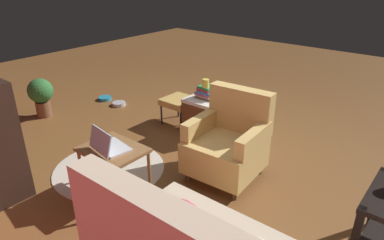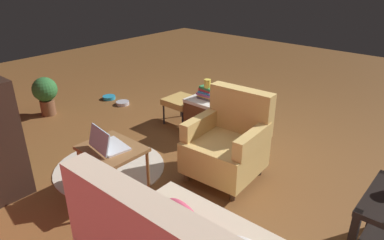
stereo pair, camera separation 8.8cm
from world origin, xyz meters
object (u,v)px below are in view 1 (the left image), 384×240
Objects in this scene: laptop at (108,145)px; book_stack_hamper at (207,92)px; armchair at (228,143)px; potted_plant at (41,94)px; ottoman at (179,102)px; pet_bowl_teal at (105,98)px; yellow_mug at (206,83)px; pet_bowl_steel at (119,104)px; tv_remote at (204,94)px; wicker_hamper at (206,116)px; laptop_desk at (113,154)px.

book_stack_hamper is at bearing -86.13° from laptop.
potted_plant is (2.84, 0.40, -0.03)m from armchair.
pet_bowl_teal is at bearing 2.90° from ottoman.
yellow_mug is (-0.02, 0.05, 0.13)m from book_stack_hamper.
tv_remote is at bearing -174.07° from pet_bowl_steel.
pet_bowl_steel is at bearing 4.43° from ottoman.
wicker_hamper reaches higher than ottoman.
yellow_mug is 1.75m from pet_bowl_steel.
armchair is at bearing -123.12° from laptop.
laptop_desk is at bearing 56.00° from armchair.
tv_remote reaches higher than wicker_hamper.
armchair is 0.96m from wicker_hamper.
pet_bowl_steel is at bearing -40.27° from laptop_desk.
yellow_mug is 2.09m from pet_bowl_teal.
ottoman is (0.57, -1.55, -0.11)m from laptop_desk.
book_stack_hamper reaches higher than laptop_desk.
pet_bowl_steel is 1.00× the size of pet_bowl_teal.
potted_plant is (0.50, 0.93, 0.31)m from pet_bowl_steel.
armchair reaches higher than yellow_mug.
laptop_desk is at bearing 166.69° from potted_plant.
pet_bowl_teal is at bearing 0.60° from yellow_mug.
wicker_hamper is at bearing -86.27° from laptop.
pet_bowl_teal is at bearing 1.86° from wicker_hamper.
yellow_mug is 2.36m from potted_plant.
book_stack_hamper is at bearing 137.16° from tv_remote.
tv_remote is at bearing -38.89° from book_stack_hamper.
laptop is 1.70m from ottoman.
book_stack_hamper is 1.69m from pet_bowl_steel.
yellow_mug reaches higher than ottoman.
laptop_desk is 1.65m from ottoman.
yellow_mug is 0.18× the size of potted_plant.
book_stack_hamper is at bearing -154.39° from potted_plant.
laptop_desk is 2.39× the size of book_stack_hamper.
potted_plant reaches higher than ottoman.
laptop is 2.22× the size of tv_remote.
pet_bowl_teal is at bearing 0.46° from tv_remote.
yellow_mug is at bearing 104.36° from wicker_hamper.
pet_bowl_teal is 0.36× the size of potted_plant.
laptop_desk is 5.60× the size of yellow_mug.
laptop_desk is at bearing 139.73° from pet_bowl_steel.
tv_remote reaches higher than ottoman.
yellow_mug is at bearing -178.81° from pet_bowl_steel.
yellow_mug is 0.25× the size of ottoman.
potted_plant is at bearing 24.43° from yellow_mug.
pet_bowl_steel is at bearing 1.19° from yellow_mug.
laptop_desk is at bearing 94.06° from wicker_hamper.
pet_bowl_steel is (1.72, -1.46, -0.40)m from laptop_desk.
tv_remote reaches higher than laptop_desk.
potted_plant is at bearing 31.69° from ottoman.
laptop is 1.77× the size of pet_bowl_teal.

